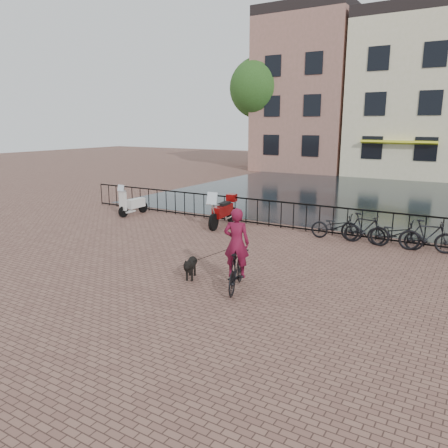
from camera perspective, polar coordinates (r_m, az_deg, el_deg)
The scene contains 14 objects.
ground at distance 9.93m, azimuth -9.13°, elevation -10.13°, with size 100.00×100.00×0.00m, color brown.
canal_water at distance 25.24m, azimuth 17.06°, elevation 3.60°, with size 20.00×20.00×0.00m, color black.
railing at distance 16.42m, azimuth 9.06°, elevation 1.00°, with size 20.00×0.05×1.02m.
canal_house_left at distance 39.38m, azimuth 11.51°, elevation 16.43°, with size 7.50×9.00×12.80m.
canal_house_mid at distance 37.37m, azimuth 23.49°, elevation 15.07°, with size 8.00×9.50×11.80m.
tree_far_left at distance 38.03m, azimuth 4.72°, elevation 17.26°, with size 5.04×5.04×9.27m.
cyclist at distance 10.27m, azimuth 1.64°, elevation -3.95°, with size 0.98×1.76×2.32m.
dog at distance 11.21m, azimuth -4.36°, elevation -5.64°, with size 0.63×0.92×0.59m.
motorcycle at distance 16.70m, azimuth -0.17°, elevation 2.19°, with size 0.71×2.11×1.48m.
scooter at distance 19.23m, azimuth -11.80°, elevation 3.26°, with size 0.48×1.54×1.42m.
parked_bike_0 at distance 15.30m, azimuth 14.44°, elevation -0.34°, with size 0.60×1.72×0.90m, color black.
parked_bike_1 at distance 15.05m, azimuth 17.91°, elevation -0.59°, with size 0.47×1.66×1.00m, color black.
parked_bike_2 at distance 14.89m, azimuth 21.44°, elevation -1.20°, with size 0.60×1.72×0.90m, color black.
parked_bike_3 at distance 14.76m, azimuth 25.08°, elevation -1.46°, with size 0.47×1.66×1.00m, color black.
Camera 1 is at (5.98, -6.91, 3.87)m, focal length 35.00 mm.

